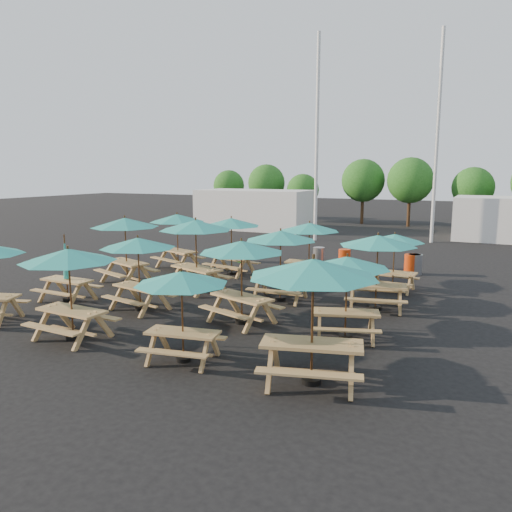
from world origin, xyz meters
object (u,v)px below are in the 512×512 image
at_px(picnic_unit_11, 309,230).
at_px(waste_bin_2, 344,259).
at_px(picnic_unit_10, 281,239).
at_px(picnic_unit_4, 68,260).
at_px(picnic_unit_2, 125,226).
at_px(picnic_unit_15, 395,241).
at_px(picnic_unit_6, 196,228).
at_px(picnic_unit_12, 313,274).
at_px(picnic_unit_13, 347,266).
at_px(picnic_unit_9, 241,251).
at_px(waste_bin_3, 414,264).
at_px(waste_bin_1, 319,257).
at_px(picnic_unit_5, 138,246).
at_px(picnic_unit_1, 67,274).
at_px(waste_bin_0, 243,253).
at_px(picnic_unit_8, 181,282).
at_px(picnic_unit_7, 231,225).
at_px(picnic_unit_3, 177,221).
at_px(waste_bin_5, 416,264).
at_px(waste_bin_4, 411,264).

relative_size(picnic_unit_11, waste_bin_2, 2.97).
bearing_deg(waste_bin_2, picnic_unit_10, -93.70).
bearing_deg(picnic_unit_4, waste_bin_2, 76.46).
distance_m(picnic_unit_2, picnic_unit_15, 9.74).
height_order(picnic_unit_4, picnic_unit_11, picnic_unit_4).
xyz_separation_m(picnic_unit_6, picnic_unit_12, (6.21, -5.62, 0.02)).
bearing_deg(picnic_unit_11, picnic_unit_13, -67.05).
bearing_deg(picnic_unit_9, waste_bin_3, 87.72).
bearing_deg(waste_bin_1, picnic_unit_5, -105.73).
distance_m(picnic_unit_1, picnic_unit_12, 9.67).
bearing_deg(picnic_unit_15, picnic_unit_9, -114.82).
relative_size(picnic_unit_11, picnic_unit_15, 1.13).
bearing_deg(waste_bin_0, picnic_unit_9, -63.10).
bearing_deg(picnic_unit_9, picnic_unit_15, 79.84).
distance_m(picnic_unit_5, picnic_unit_8, 4.54).
bearing_deg(waste_bin_0, waste_bin_3, 3.51).
bearing_deg(picnic_unit_12, picnic_unit_7, 111.81).
relative_size(picnic_unit_3, picnic_unit_8, 1.26).
xyz_separation_m(picnic_unit_4, picnic_unit_7, (-0.18, 8.70, 0.00)).
xyz_separation_m(picnic_unit_6, picnic_unit_15, (6.21, 3.00, -0.43)).
xyz_separation_m(picnic_unit_1, picnic_unit_5, (2.78, 0.17, 1.06)).
relative_size(picnic_unit_5, picnic_unit_10, 1.09).
bearing_deg(picnic_unit_4, picnic_unit_13, 29.11).
bearing_deg(picnic_unit_7, picnic_unit_12, -43.21).
distance_m(picnic_unit_4, picnic_unit_9, 4.40).
distance_m(picnic_unit_4, picnic_unit_6, 5.70).
bearing_deg(waste_bin_2, waste_bin_0, -173.72).
bearing_deg(waste_bin_1, waste_bin_5, -1.49).
bearing_deg(picnic_unit_10, waste_bin_4, 58.85).
bearing_deg(picnic_unit_1, picnic_unit_12, -14.34).
xyz_separation_m(picnic_unit_4, picnic_unit_12, (6.26, 0.08, 0.19)).
height_order(picnic_unit_12, waste_bin_2, picnic_unit_12).
xyz_separation_m(picnic_unit_3, waste_bin_5, (9.49, 3.06, -1.66)).
xyz_separation_m(picnic_unit_11, picnic_unit_12, (3.19, -8.79, 0.24)).
bearing_deg(picnic_unit_1, picnic_unit_5, 5.03).
xyz_separation_m(picnic_unit_12, picnic_unit_13, (-0.12, 2.91, -0.37)).
height_order(picnic_unit_9, picnic_unit_12, picnic_unit_12).
bearing_deg(picnic_unit_11, waste_bin_5, 36.60).
bearing_deg(picnic_unit_7, picnic_unit_9, -49.22).
bearing_deg(picnic_unit_1, waste_bin_3, 45.78).
xyz_separation_m(picnic_unit_4, waste_bin_4, (6.39, 11.87, -1.62)).
bearing_deg(picnic_unit_3, picnic_unit_5, -47.22).
bearing_deg(waste_bin_3, picnic_unit_4, -118.63).
relative_size(picnic_unit_3, waste_bin_0, 3.64).
relative_size(picnic_unit_13, waste_bin_3, 3.24).
relative_size(picnic_unit_11, waste_bin_1, 2.97).
relative_size(picnic_unit_3, waste_bin_1, 3.64).
bearing_deg(waste_bin_5, picnic_unit_7, -154.37).
distance_m(picnic_unit_11, waste_bin_0, 5.15).
xyz_separation_m(picnic_unit_1, picnic_unit_8, (6.27, -2.72, 0.90)).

